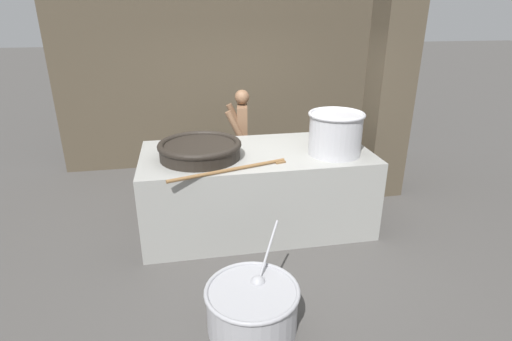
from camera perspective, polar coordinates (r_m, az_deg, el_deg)
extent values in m
plane|color=#474442|center=(5.45, 0.00, -7.53)|extent=(60.00, 60.00, 0.00)
cube|color=#4C4233|center=(7.28, -3.80, 16.16)|extent=(5.94, 0.24, 3.91)
cube|color=#4C4233|center=(6.19, 18.93, 14.06)|extent=(0.53, 0.53, 3.91)
cube|color=gray|center=(5.22, 0.00, -2.62)|extent=(2.86, 1.41, 1.03)
cylinder|color=black|center=(4.83, -8.00, 2.75)|extent=(0.96, 0.96, 0.16)
torus|color=black|center=(4.81, -8.05, 3.67)|extent=(1.00, 1.00, 0.08)
cylinder|color=#B7B7BC|center=(4.96, 11.26, 5.08)|extent=(0.64, 0.64, 0.50)
torus|color=#B7B7BC|center=(4.90, 11.47, 7.88)|extent=(0.68, 0.68, 0.04)
cylinder|color=brown|center=(4.40, -3.89, 0.06)|extent=(1.36, 0.45, 0.04)
cube|color=brown|center=(4.67, 3.34, 1.31)|extent=(0.14, 0.13, 0.02)
cylinder|color=brown|center=(6.30, -1.88, 0.60)|extent=(0.12, 0.12, 0.78)
cylinder|color=brown|center=(6.46, -1.88, 1.15)|extent=(0.12, 0.12, 0.78)
cube|color=#4C663F|center=(6.33, -1.90, 2.19)|extent=(0.22, 0.26, 0.51)
cube|color=brown|center=(6.17, -1.96, 6.74)|extent=(0.22, 0.49, 0.57)
cylinder|color=brown|center=(5.95, -2.90, 6.11)|extent=(0.32, 0.14, 0.53)
cylinder|color=brown|center=(6.40, -2.84, 7.27)|extent=(0.32, 0.14, 0.53)
sphere|color=brown|center=(6.08, -2.01, 10.45)|extent=(0.22, 0.22, 0.22)
cylinder|color=#9E9EA3|center=(3.78, -0.55, -19.16)|extent=(0.81, 0.81, 0.40)
torus|color=#9E9EA3|center=(3.65, -0.56, -16.80)|extent=(0.85, 0.85, 0.04)
cylinder|color=#6B9347|center=(3.72, -0.55, -18.12)|extent=(0.71, 0.71, 0.10)
sphere|color=#9E9EA3|center=(3.77, 0.28, -15.82)|extent=(0.15, 0.15, 0.15)
cylinder|color=#9E9EA3|center=(3.86, 1.73, -11.39)|extent=(0.31, 0.47, 0.39)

